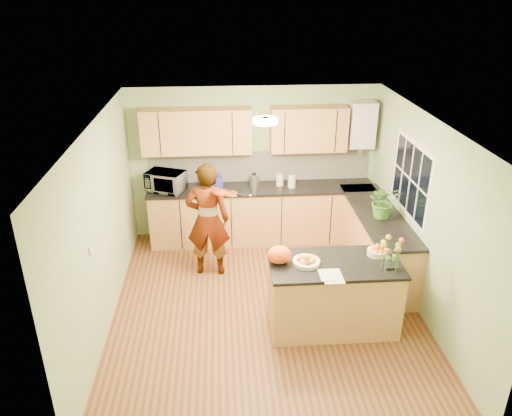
{
  "coord_description": "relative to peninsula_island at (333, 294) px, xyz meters",
  "views": [
    {
      "loc": [
        -0.54,
        -5.47,
        3.98
      ],
      "look_at": [
        -0.09,
        0.5,
        1.24
      ],
      "focal_mm": 35.0,
      "sensor_mm": 36.0,
      "label": 1
    }
  ],
  "objects": [
    {
      "name": "floor",
      "position": [
        -0.79,
        0.42,
        -0.45
      ],
      "size": [
        4.5,
        4.5,
        0.0
      ],
      "primitive_type": "plane",
      "color": "#5A2C19",
      "rests_on": "ground"
    },
    {
      "name": "orange_bowl",
      "position": [
        0.55,
        0.15,
        0.51
      ],
      "size": [
        0.24,
        0.24,
        0.14
      ],
      "color": "beige",
      "rests_on": "peninsula_island"
    },
    {
      "name": "splashback",
      "position": [
        -0.69,
        2.65,
        0.75
      ],
      "size": [
        3.6,
        0.02,
        0.52
      ],
      "primitive_type": "cube",
      "color": "beige",
      "rests_on": "back_counter"
    },
    {
      "name": "right_counter",
      "position": [
        0.91,
        1.27,
        0.02
      ],
      "size": [
        0.62,
        2.24,
        0.94
      ],
      "color": "#B17846",
      "rests_on": "floor"
    },
    {
      "name": "papers",
      "position": [
        -0.1,
        -0.3,
        0.46
      ],
      "size": [
        0.23,
        0.31,
        0.01
      ],
      "primitive_type": "cube",
      "color": "silver",
      "rests_on": "peninsula_island"
    },
    {
      "name": "back_counter",
      "position": [
        -0.69,
        2.37,
        0.02
      ],
      "size": [
        3.64,
        0.62,
        0.94
      ],
      "color": "#B17846",
      "rests_on": "floor"
    },
    {
      "name": "kettle",
      "position": [
        -0.81,
        2.36,
        0.61
      ],
      "size": [
        0.16,
        0.16,
        0.3
      ],
      "rotation": [
        0.0,
        0.0,
        -0.41
      ],
      "color": "#B2B2B7",
      "rests_on": "back_counter"
    },
    {
      "name": "ceiling_lamp",
      "position": [
        -0.79,
        0.72,
        2.01
      ],
      "size": [
        0.3,
        0.3,
        0.07
      ],
      "color": "#FFEABF",
      "rests_on": "ceiling"
    },
    {
      "name": "wall_left",
      "position": [
        -2.79,
        0.42,
        0.8
      ],
      "size": [
        0.02,
        4.5,
        2.5
      ],
      "primitive_type": "cube",
      "color": "#88A273",
      "rests_on": "floor"
    },
    {
      "name": "peninsula_island",
      "position": [
        0.0,
        0.0,
        0.0
      ],
      "size": [
        1.58,
        0.81,
        0.91
      ],
      "color": "#B17846",
      "rests_on": "floor"
    },
    {
      "name": "jar_cream",
      "position": [
        -0.38,
        2.42,
        0.58
      ],
      "size": [
        0.12,
        0.12,
        0.18
      ],
      "primitive_type": "cylinder",
      "rotation": [
        0.0,
        0.0,
        0.03
      ],
      "color": "beige",
      "rests_on": "back_counter"
    },
    {
      "name": "wall_front",
      "position": [
        -0.79,
        -1.83,
        0.8
      ],
      "size": [
        4.0,
        0.02,
        2.5
      ],
      "primitive_type": "cube",
      "color": "#88A273",
      "rests_on": "floor"
    },
    {
      "name": "light_switch",
      "position": [
        -2.77,
        -0.18,
        0.85
      ],
      "size": [
        0.02,
        0.09,
        0.09
      ],
      "primitive_type": "cube",
      "color": "silver",
      "rests_on": "wall_left"
    },
    {
      "name": "jar_white",
      "position": [
        -0.2,
        2.33,
        0.58
      ],
      "size": [
        0.16,
        0.16,
        0.19
      ],
      "primitive_type": "cylinder",
      "rotation": [
        0.0,
        0.0,
        0.36
      ],
      "color": "silver",
      "rests_on": "back_counter"
    },
    {
      "name": "wall_back",
      "position": [
        -0.79,
        2.67,
        0.8
      ],
      "size": [
        4.0,
        0.02,
        2.5
      ],
      "primitive_type": "cube",
      "color": "#88A273",
      "rests_on": "floor"
    },
    {
      "name": "upper_cabinets",
      "position": [
        -0.96,
        2.5,
        1.4
      ],
      "size": [
        3.2,
        0.34,
        0.7
      ],
      "color": "#B17846",
      "rests_on": "wall_back"
    },
    {
      "name": "wall_right",
      "position": [
        1.21,
        0.42,
        0.8
      ],
      "size": [
        0.02,
        4.5,
        2.5
      ],
      "primitive_type": "cube",
      "color": "#88A273",
      "rests_on": "floor"
    },
    {
      "name": "flower_vase",
      "position": [
        0.6,
        -0.18,
        0.77
      ],
      "size": [
        0.26,
        0.26,
        0.49
      ],
      "rotation": [
        0.0,
        0.0,
        0.19
      ],
      "color": "silver",
      "rests_on": "peninsula_island"
    },
    {
      "name": "orange_bag",
      "position": [
        -0.67,
        0.05,
        0.56
      ],
      "size": [
        0.33,
        0.29,
        0.22
      ],
      "primitive_type": "ellipsoid",
      "rotation": [
        0.0,
        0.0,
        0.19
      ],
      "color": "#F65114",
      "rests_on": "peninsula_island"
    },
    {
      "name": "violin",
      "position": [
        -1.34,
        1.16,
        0.92
      ],
      "size": [
        0.67,
        0.58,
        0.17
      ],
      "primitive_type": null,
      "rotation": [
        0.17,
        0.0,
        -0.61
      ],
      "color": "#511305",
      "rests_on": "violinist"
    },
    {
      "name": "microwave",
      "position": [
        -2.2,
        2.33,
        0.64
      ],
      "size": [
        0.68,
        0.58,
        0.32
      ],
      "primitive_type": "imported",
      "rotation": [
        0.0,
        0.0,
        -0.39
      ],
      "color": "silver",
      "rests_on": "back_counter"
    },
    {
      "name": "blue_box",
      "position": [
        -1.46,
        2.33,
        0.59
      ],
      "size": [
        0.32,
        0.27,
        0.22
      ],
      "primitive_type": "cube",
      "rotation": [
        0.0,
        0.0,
        0.32
      ],
      "color": "navy",
      "rests_on": "back_counter"
    },
    {
      "name": "ceiling",
      "position": [
        -0.79,
        0.42,
        2.05
      ],
      "size": [
        4.0,
        4.5,
        0.02
      ],
      "primitive_type": "cube",
      "color": "white",
      "rests_on": "wall_back"
    },
    {
      "name": "violinist",
      "position": [
        -1.54,
        1.38,
        0.4
      ],
      "size": [
        0.66,
        0.46,
        1.71
      ],
      "primitive_type": "imported",
      "rotation": [
        0.0,
        0.0,
        3.05
      ],
      "color": "#D9A085",
      "rests_on": "floor"
    },
    {
      "name": "fruit_dish",
      "position": [
        -0.35,
        0.0,
        0.5
      ],
      "size": [
        0.33,
        0.33,
        0.11
      ],
      "color": "beige",
      "rests_on": "peninsula_island"
    },
    {
      "name": "window_right",
      "position": [
        1.21,
        1.02,
        1.1
      ],
      "size": [
        0.01,
        1.3,
        1.05
      ],
      "color": "silver",
      "rests_on": "wall_right"
    },
    {
      "name": "potted_plant",
      "position": [
        0.91,
        1.11,
        0.73
      ],
      "size": [
        0.47,
        0.41,
        0.49
      ],
      "primitive_type": "imported",
      "rotation": [
        0.0,
        0.0,
        -0.07
      ],
      "color": "#3F7A28",
      "rests_on": "right_counter"
    },
    {
      "name": "boiler",
      "position": [
        0.91,
        2.51,
        1.44
      ],
      "size": [
        0.4,
        0.3,
        0.86
      ],
      "color": "silver",
      "rests_on": "wall_back"
    }
  ]
}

